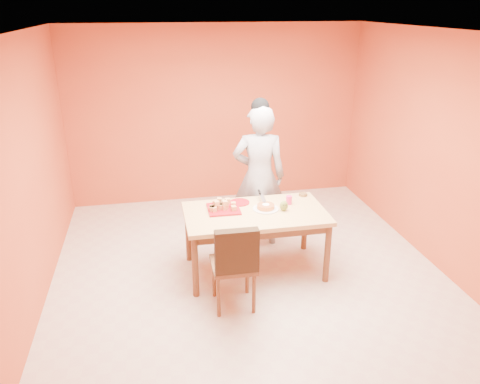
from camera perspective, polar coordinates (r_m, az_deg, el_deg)
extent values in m
plane|color=beige|center=(5.52, 1.27, -10.32)|extent=(5.00, 5.00, 0.00)
plane|color=white|center=(4.67, 1.56, 18.93)|extent=(5.00, 5.00, 0.00)
plane|color=#C3512D|center=(7.30, -2.93, 9.33)|extent=(4.50, 0.00, 4.50)
plane|color=#C3512D|center=(4.97, -24.82, 1.13)|extent=(0.00, 5.00, 5.00)
plane|color=#C3512D|center=(5.83, 23.60, 4.21)|extent=(0.00, 5.00, 5.00)
cube|color=tan|center=(5.31, 1.88, -2.67)|extent=(1.60, 0.90, 0.05)
cube|color=brown|center=(5.34, 1.88, -3.40)|extent=(1.48, 0.78, 0.10)
cylinder|color=brown|center=(5.04, -5.48, -9.10)|extent=(0.07, 0.07, 0.71)
cylinder|color=brown|center=(5.72, -6.32, -5.12)|extent=(0.07, 0.07, 0.71)
cylinder|color=brown|center=(5.36, 10.59, -7.39)|extent=(0.07, 0.07, 0.71)
cylinder|color=brown|center=(6.00, 7.91, -3.84)|extent=(0.07, 0.07, 0.71)
imported|color=#9A9A9D|center=(5.92, 2.34, 1.90)|extent=(0.74, 0.56, 1.83)
cube|color=maroon|center=(5.34, -2.02, -2.08)|extent=(0.37, 0.37, 0.02)
cylinder|color=maroon|center=(5.52, -0.05, -1.27)|extent=(0.31, 0.31, 0.01)
cylinder|color=silver|center=(5.36, 3.15, -2.06)|extent=(0.39, 0.39, 0.01)
cylinder|color=orange|center=(5.35, 3.16, -1.78)|extent=(0.25, 0.25, 0.05)
cube|color=silver|center=(5.50, 2.81, -0.75)|extent=(0.07, 0.25, 0.01)
ellipsoid|color=olive|center=(5.32, 5.37, -1.69)|extent=(0.12, 0.11, 0.12)
cylinder|color=#E02169|center=(5.51, 5.99, -0.98)|extent=(0.07, 0.07, 0.10)
cylinder|color=#3D1F10|center=(5.78, 7.69, -0.31)|extent=(0.10, 0.10, 0.03)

